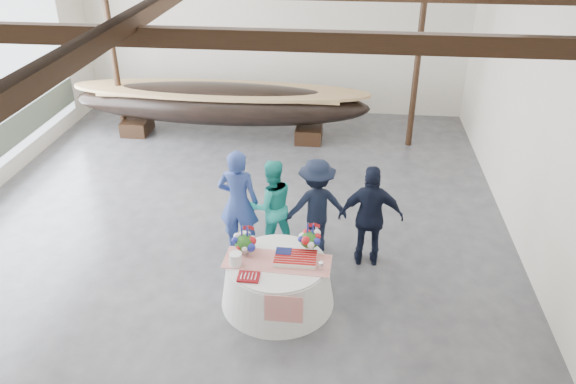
# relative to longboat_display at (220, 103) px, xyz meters

# --- Properties ---
(floor) EXTENTS (10.00, 12.00, 0.01)m
(floor) POSITION_rel_longboat_display_xyz_m (1.02, -4.02, -0.85)
(floor) COLOR #3D3D42
(floor) RESTS_ON ground
(wall_back) EXTENTS (10.00, 0.02, 4.50)m
(wall_back) POSITION_rel_longboat_display_xyz_m (1.02, 1.98, 1.40)
(wall_back) COLOR silver
(wall_back) RESTS_ON ground
(wall_right) EXTENTS (0.02, 12.00, 4.50)m
(wall_right) POSITION_rel_longboat_display_xyz_m (6.02, -4.02, 1.40)
(wall_right) COLOR silver
(wall_right) RESTS_ON ground
(longboat_display) EXTENTS (7.14, 1.43, 1.34)m
(longboat_display) POSITION_rel_longboat_display_xyz_m (0.00, 0.00, 0.00)
(longboat_display) COLOR black
(longboat_display) RESTS_ON ground
(banquet_table) EXTENTS (1.67, 1.67, 0.72)m
(banquet_table) POSITION_rel_longboat_display_xyz_m (2.14, -6.01, -0.50)
(banquet_table) COLOR silver
(banquet_table) RESTS_ON ground
(tabletop_items) EXTENTS (1.56, 0.99, 0.40)m
(tabletop_items) POSITION_rel_longboat_display_xyz_m (2.10, -5.86, 0.01)
(tabletop_items) COLOR red
(tabletop_items) RESTS_ON banquet_table
(guest_woman_blue) EXTENTS (0.70, 0.49, 1.84)m
(guest_woman_blue) POSITION_rel_longboat_display_xyz_m (1.34, -4.74, 0.07)
(guest_woman_blue) COLOR navy
(guest_woman_blue) RESTS_ON ground
(guest_woman_teal) EXTENTS (0.96, 0.88, 1.62)m
(guest_woman_teal) POSITION_rel_longboat_display_xyz_m (1.86, -4.59, -0.05)
(guest_woman_teal) COLOR teal
(guest_woman_teal) RESTS_ON ground
(guest_man_left) EXTENTS (1.19, 0.88, 1.65)m
(guest_man_left) POSITION_rel_longboat_display_xyz_m (2.60, -4.55, -0.03)
(guest_man_left) COLOR black
(guest_man_left) RESTS_ON ground
(guest_man_right) EXTENTS (1.03, 0.45, 1.74)m
(guest_man_right) POSITION_rel_longboat_display_xyz_m (3.48, -4.88, 0.02)
(guest_man_right) COLOR black
(guest_man_right) RESTS_ON ground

